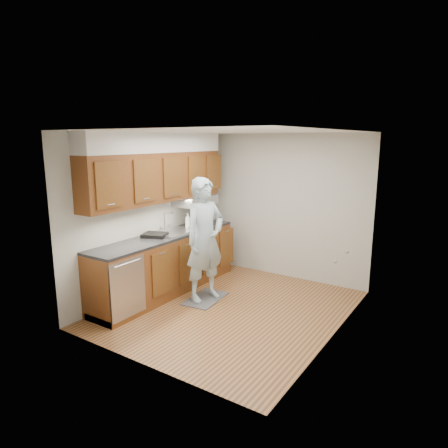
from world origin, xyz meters
name	(u,v)px	position (x,y,z in m)	size (l,w,h in m)	color
floor	(230,309)	(0.00, 0.00, 0.00)	(3.50, 3.50, 0.00)	#9F6C3C
ceiling	(231,131)	(0.00, 0.00, 2.50)	(3.50, 3.50, 0.00)	white
wall_left	(151,213)	(-1.50, 0.00, 1.25)	(0.02, 3.50, 2.50)	#B5B4A9
wall_right	(338,239)	(1.50, 0.00, 1.25)	(0.02, 3.50, 2.50)	#B5B4A9
wall_back	(285,207)	(0.00, 1.75, 1.25)	(3.00, 0.02, 2.50)	#B5B4A9
counter	(167,262)	(-1.20, 0.00, 0.49)	(0.64, 2.80, 1.30)	brown
upper_cabinets	(159,169)	(-1.33, 0.05, 1.95)	(0.47, 2.80, 1.21)	brown
closet_door	(344,251)	(1.49, 0.30, 1.02)	(0.02, 1.22, 2.05)	silver
floor_mat	(205,298)	(-0.52, 0.09, 0.01)	(0.44, 0.76, 0.01)	#565759
person	(205,232)	(-0.52, 0.09, 1.06)	(0.74, 0.49, 2.09)	#A1BAC4
soap_bottle_a	(188,220)	(-1.23, 0.59, 1.07)	(0.10, 0.10, 0.26)	silver
soap_bottle_b	(208,220)	(-1.02, 0.88, 1.04)	(0.09, 0.10, 0.21)	silver
soap_bottle_c	(193,220)	(-1.27, 0.79, 1.04)	(0.15, 0.15, 0.19)	silver
soda_can	(196,224)	(-1.15, 0.70, 1.00)	(0.06, 0.06, 0.11)	#B51F29
steel_can	(202,226)	(-0.95, 0.62, 0.99)	(0.06, 0.06, 0.11)	#A5A5AA
dish_rack	(155,235)	(-1.26, -0.19, 0.97)	(0.35, 0.29, 0.05)	black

